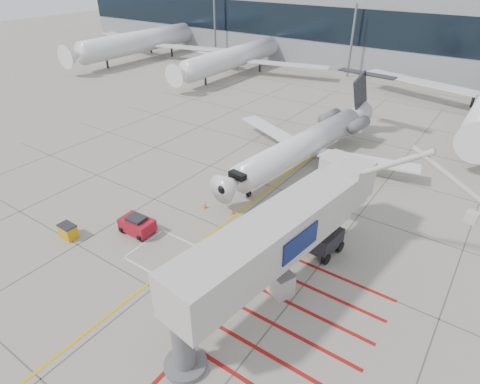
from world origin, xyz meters
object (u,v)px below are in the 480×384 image
Objects in this scene: jet_bridge at (269,248)px; spill_bin at (68,231)px; regional_jet at (293,137)px; pushback_tug at (137,224)px.

jet_bridge is 16.54m from spill_bin.
jet_bridge is at bearing 13.19° from spill_bin.
regional_jet is at bearing 121.06° from jet_bridge.
spill_bin is at bearing -160.55° from jet_bridge.
jet_bridge reaches higher than spill_bin.
spill_bin is (-3.89, -3.50, -0.19)m from pushback_tug.
jet_bridge reaches higher than pushback_tug.
pushback_tug reaches higher than spill_bin.
spill_bin is at bearing -107.51° from regional_jet.
regional_jet is at bearing 67.05° from spill_bin.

